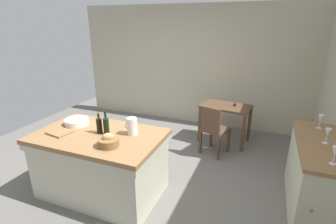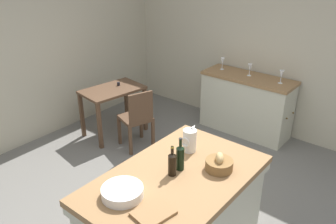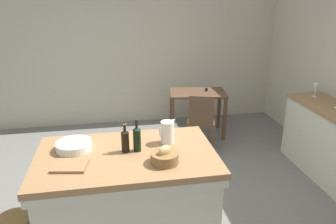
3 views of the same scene
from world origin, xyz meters
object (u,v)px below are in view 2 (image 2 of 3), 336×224
at_px(wine_bottle_amber, 172,163).
at_px(island_table, 176,213).
at_px(wine_glass_middle, 222,61).
at_px(wine_glass_far_left, 281,74).
at_px(pitcher, 190,140).
at_px(wash_bowl, 122,192).
at_px(wooden_chair, 137,117).
at_px(wine_glass_left, 250,68).
at_px(wine_bottle_dark, 180,157).
at_px(side_cabinet, 246,104).
at_px(bread_basket, 219,164).
at_px(writing_desk, 113,96).
at_px(cutting_board, 153,213).

bearing_deg(wine_bottle_amber, island_table, -87.02).
xyz_separation_m(wine_bottle_amber, wine_glass_middle, (2.64, 1.10, 0.06)).
xyz_separation_m(wine_glass_far_left, wine_glass_middle, (0.02, 0.96, -0.00)).
bearing_deg(pitcher, wash_bowl, 179.65).
distance_m(wooden_chair, wine_glass_left, 1.82).
bearing_deg(wine_glass_left, pitcher, -167.00).
relative_size(pitcher, wine_bottle_dark, 0.84).
bearing_deg(wash_bowl, side_cabinet, 9.14).
distance_m(side_cabinet, wine_bottle_dark, 2.63).
xyz_separation_m(pitcher, wine_glass_far_left, (2.21, 0.02, 0.06)).
bearing_deg(bread_basket, wooden_chair, 64.91).
xyz_separation_m(island_table, wine_bottle_amber, (-0.00, 0.04, 0.52)).
xyz_separation_m(side_cabinet, writing_desk, (-1.33, 1.54, 0.16)).
bearing_deg(wine_glass_left, wine_bottle_amber, -166.55).
bearing_deg(bread_basket, wine_glass_far_left, 10.15).
bearing_deg(writing_desk, wine_bottle_dark, -118.45).
distance_m(side_cabinet, bread_basket, 2.49).
bearing_deg(side_cabinet, wine_glass_left, 21.65).
relative_size(side_cabinet, wine_bottle_dark, 4.48).
bearing_deg(island_table, side_cabinet, 14.24).
relative_size(island_table, cutting_board, 5.81).
distance_m(wooden_chair, wash_bowl, 2.23).
height_order(writing_desk, wooden_chair, wooden_chair).
bearing_deg(wine_glass_far_left, wine_bottle_amber, -176.94).
xyz_separation_m(bread_basket, wine_bottle_amber, (-0.32, 0.27, 0.06)).
distance_m(side_cabinet, pitcher, 2.31).
height_order(pitcher, wine_glass_left, pitcher).
height_order(island_table, pitcher, pitcher).
height_order(wooden_chair, wine_bottle_dark, wine_bottle_dark).
bearing_deg(wine_glass_far_left, wooden_chair, 135.37).
distance_m(wooden_chair, bread_basket, 2.07).
bearing_deg(wine_glass_left, wine_glass_middle, 90.23).
bearing_deg(cutting_board, wine_glass_far_left, 6.32).
bearing_deg(writing_desk, wine_bottle_amber, -120.66).
distance_m(wooden_chair, wine_bottle_dark, 1.96).
height_order(side_cabinet, wine_glass_middle, wine_glass_middle).
relative_size(side_cabinet, pitcher, 5.31).
bearing_deg(writing_desk, wine_glass_middle, -37.83).
distance_m(wash_bowl, bread_basket, 0.88).
bearing_deg(side_cabinet, island_table, -165.76).
bearing_deg(cutting_board, pitcher, 19.79).
bearing_deg(pitcher, wine_glass_far_left, 0.60).
bearing_deg(wine_bottle_dark, wine_glass_far_left, 3.26).
bearing_deg(bread_basket, island_table, 144.28).
xyz_separation_m(island_table, wash_bowl, (-0.47, 0.17, 0.44)).
distance_m(wine_glass_far_left, wine_glass_left, 0.49).
bearing_deg(wash_bowl, wine_glass_left, 9.28).
height_order(wash_bowl, wine_bottle_dark, wine_bottle_dark).
xyz_separation_m(island_table, cutting_board, (-0.48, -0.16, 0.41)).
bearing_deg(pitcher, writing_desk, 67.02).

